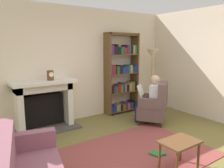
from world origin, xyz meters
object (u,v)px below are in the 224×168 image
Objects in this scene: floor_lamp at (152,59)px; side_table at (180,146)px; fireplace at (44,103)px; armchair_reading at (155,105)px; mantel_clock at (50,75)px; seated_reader at (150,97)px; bookshelf at (122,74)px.

side_table is at bearing -126.76° from floor_lamp.
fireplace is 1.40× the size of armchair_reading.
floor_lamp is (2.65, -0.33, 0.26)m from mantel_clock.
fireplace is 6.45× the size of mantel_clock.
mantel_clock is at bearing -62.01° from armchair_reading.
floor_lamp reaches higher than armchair_reading.
seated_reader is at bearing -90.00° from armchair_reading.
side_table is 0.33× the size of floor_lamp.
side_table is at bearing -111.13° from bookshelf.
bookshelf is 1.25× the size of floor_lamp.
floor_lamp is at bearing -165.15° from armchair_reading.
bookshelf is 0.89m from floor_lamp.
bookshelf is at bearing -124.75° from seated_reader.
floor_lamp reaches higher than fireplace.
mantel_clock is at bearing -36.13° from fireplace.
mantel_clock reaches higher than side_table.
side_table is at bearing 21.25° from seated_reader.
fireplace is 2.95m from floor_lamp.
floor_lamp is at bearing -8.70° from fireplace.
floor_lamp is at bearing 53.24° from side_table.
bookshelf is 3.04m from side_table.
mantel_clock reaches higher than fireplace.
bookshelf reaches higher than mantel_clock.
armchair_reading is 1.99m from side_table.
fireplace is 0.79× the size of floor_lamp.
seated_reader is at bearing -136.57° from floor_lamp.
mantel_clock is 0.12× the size of floor_lamp.
seated_reader reaches higher than side_table.
bookshelf reaches higher than fireplace.
mantel_clock is 0.10× the size of bookshelf.
bookshelf is 1.14m from seated_reader.
fireplace is at bearing -179.03° from bookshelf.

